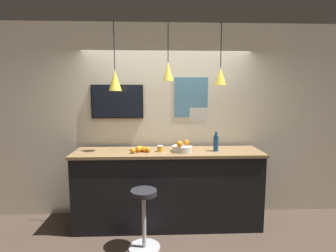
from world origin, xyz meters
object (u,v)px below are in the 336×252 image
mounted_tv (117,102)px  spread_jar (160,149)px  bar_stool (144,212)px  juice_bottle (216,143)px  fruit_bowl (182,148)px

mounted_tv → spread_jar: bearing=-32.7°
bar_stool → juice_bottle: size_ratio=2.73×
bar_stool → mounted_tv: size_ratio=0.96×
fruit_bowl → mounted_tv: mounted_tv is taller
spread_jar → mounted_tv: 0.98m
bar_stool → juice_bottle: bearing=29.0°
bar_stool → mounted_tv: (-0.43, 0.95, 1.29)m
juice_bottle → mounted_tv: size_ratio=0.35×
fruit_bowl → mounted_tv: (-0.93, 0.41, 0.62)m
juice_bottle → mounted_tv: mounted_tv is taller
fruit_bowl → bar_stool: bearing=-133.6°
juice_bottle → spread_jar: size_ratio=3.24×
bar_stool → spread_jar: spread_jar is taller
spread_jar → mounted_tv: mounted_tv is taller
fruit_bowl → juice_bottle: (0.47, 0.01, 0.06)m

